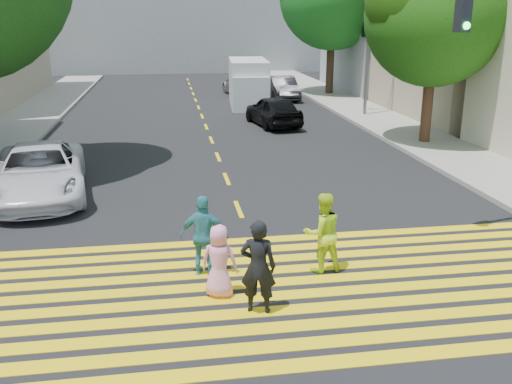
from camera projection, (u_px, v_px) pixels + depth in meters
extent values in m
plane|color=black|center=(284.00, 324.00, 9.53)|extent=(120.00, 120.00, 0.00)
cube|color=gray|center=(34.00, 116.00, 29.02)|extent=(3.00, 40.00, 0.15)
cube|color=gray|center=(405.00, 132.00, 24.92)|extent=(3.00, 60.00, 0.15)
cube|color=yellow|center=(300.00, 365.00, 8.39)|extent=(13.40, 0.35, 0.01)
cube|color=yellow|center=(292.00, 345.00, 8.91)|extent=(13.40, 0.35, 0.01)
cube|color=yellow|center=(285.00, 327.00, 9.43)|extent=(13.40, 0.35, 0.01)
cube|color=yellow|center=(279.00, 311.00, 9.95)|extent=(13.40, 0.35, 0.01)
cube|color=yellow|center=(273.00, 296.00, 10.47)|extent=(13.40, 0.35, 0.01)
cube|color=yellow|center=(268.00, 283.00, 10.99)|extent=(13.40, 0.35, 0.01)
cube|color=yellow|center=(263.00, 271.00, 11.51)|extent=(13.40, 0.35, 0.01)
cube|color=yellow|center=(259.00, 260.00, 12.03)|extent=(13.40, 0.35, 0.01)
cube|color=yellow|center=(255.00, 250.00, 12.55)|extent=(13.40, 0.35, 0.01)
cube|color=yellow|center=(251.00, 240.00, 13.07)|extent=(13.40, 0.35, 0.01)
cube|color=yellow|center=(239.00, 209.00, 15.19)|extent=(0.12, 1.40, 0.01)
cube|color=yellow|center=(227.00, 179.00, 18.02)|extent=(0.12, 1.40, 0.01)
cube|color=yellow|center=(218.00, 157.00, 20.85)|extent=(0.12, 1.40, 0.01)
cube|color=yellow|center=(211.00, 140.00, 23.69)|extent=(0.12, 1.40, 0.01)
cube|color=yellow|center=(206.00, 127.00, 26.52)|extent=(0.12, 1.40, 0.01)
cube|color=yellow|center=(202.00, 116.00, 29.35)|extent=(0.12, 1.40, 0.01)
cube|color=yellow|center=(199.00, 107.00, 32.18)|extent=(0.12, 1.40, 0.01)
cube|color=yellow|center=(196.00, 100.00, 35.01)|extent=(0.12, 1.40, 0.01)
cube|color=yellow|center=(193.00, 94.00, 37.84)|extent=(0.12, 1.40, 0.01)
cube|color=yellow|center=(191.00, 88.00, 40.68)|extent=(0.12, 1.40, 0.01)
cube|color=yellow|center=(189.00, 84.00, 43.51)|extent=(0.12, 1.40, 0.01)
cube|color=yellow|center=(188.00, 79.00, 46.34)|extent=(0.12, 1.40, 0.01)
cube|color=tan|center=(505.00, 15.00, 28.21)|extent=(10.00, 10.00, 10.00)
cube|color=gray|center=(413.00, 15.00, 38.59)|extent=(10.00, 10.00, 10.00)
cube|color=gray|center=(181.00, 4.00, 53.07)|extent=(30.00, 8.00, 12.00)
cylinder|color=#3A2513|center=(427.00, 110.00, 22.44)|extent=(0.43, 0.43, 2.82)
sphere|color=#103E09|center=(435.00, 16.00, 21.40)|extent=(5.53, 5.53, 5.31)
sphere|color=#194007|center=(416.00, 0.00, 20.89)|extent=(3.87, 3.87, 3.72)
cylinder|color=#372B1D|center=(330.00, 68.00, 36.69)|extent=(0.59, 0.59, 3.49)
imported|color=black|center=(258.00, 267.00, 9.70)|extent=(0.70, 0.56, 1.69)
imported|color=#C1EA22|center=(322.00, 232.00, 11.31)|extent=(0.88, 0.73, 1.64)
imported|color=pink|center=(219.00, 261.00, 10.32)|extent=(0.78, 0.64, 1.37)
imported|color=teal|center=(204.00, 236.00, 11.14)|extent=(1.03, 0.62, 1.63)
imported|color=silver|center=(39.00, 172.00, 16.02)|extent=(3.12, 5.57, 1.47)
imported|color=black|center=(273.00, 111.00, 26.57)|extent=(2.35, 4.41, 1.43)
imported|color=#9F9F9F|center=(242.00, 85.00, 36.90)|extent=(2.42, 4.85, 1.35)
imported|color=black|center=(283.00, 88.00, 35.07)|extent=(1.51, 4.24, 1.39)
cube|color=silver|center=(248.00, 82.00, 32.73)|extent=(2.47, 5.30, 2.58)
cube|color=silver|center=(251.00, 94.00, 30.68)|extent=(2.05, 1.39, 1.85)
cylinder|color=black|center=(235.00, 103.00, 31.18)|extent=(0.32, 0.74, 0.72)
cylinder|color=black|center=(265.00, 103.00, 31.30)|extent=(0.32, 0.74, 0.72)
cylinder|color=black|center=(233.00, 95.00, 34.72)|extent=(0.32, 0.74, 0.72)
cylinder|color=black|center=(260.00, 94.00, 34.83)|extent=(0.32, 0.74, 0.72)
cube|color=black|center=(463.00, 12.00, 11.81)|extent=(0.31, 0.31, 0.83)
sphere|color=#1CF038|center=(466.00, 26.00, 11.77)|extent=(0.19, 0.19, 0.16)
cylinder|color=slate|center=(369.00, 30.00, 27.91)|extent=(0.18, 0.18, 8.56)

